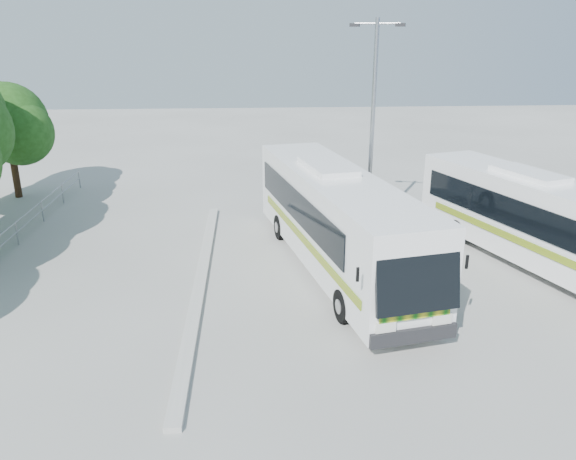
{
  "coord_description": "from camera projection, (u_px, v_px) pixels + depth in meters",
  "views": [
    {
      "loc": [
        -0.5,
        -16.1,
        8.15
      ],
      "look_at": [
        0.74,
        1.76,
        1.86
      ],
      "focal_mm": 35.0,
      "sensor_mm": 36.0,
      "label": 1
    }
  ],
  "objects": [
    {
      "name": "ground",
      "position": [
        269.0,
        304.0,
        17.89
      ],
      "size": [
        100.0,
        100.0,
        0.0
      ],
      "primitive_type": "plane",
      "color": "#AAAAA4",
      "rests_on": "ground"
    },
    {
      "name": "kerb_divider",
      "position": [
        201.0,
        278.0,
        19.6
      ],
      "size": [
        0.4,
        16.0,
        0.15
      ],
      "primitive_type": "cube",
      "color": "#B2B2AD",
      "rests_on": "ground"
    },
    {
      "name": "tree_far_e",
      "position": [
        8.0,
        123.0,
        28.3
      ],
      "size": [
        4.54,
        4.28,
        5.92
      ],
      "color": "#382314",
      "rests_on": "ground"
    },
    {
      "name": "coach_main",
      "position": [
        336.0,
        218.0,
        20.06
      ],
      "size": [
        4.92,
        12.76,
        3.47
      ],
      "rotation": [
        0.0,
        0.0,
        0.2
      ],
      "color": "white",
      "rests_on": "ground"
    },
    {
      "name": "coach_adjacent",
      "position": [
        543.0,
        221.0,
        20.19
      ],
      "size": [
        5.79,
        11.71,
        3.21
      ],
      "rotation": [
        0.0,
        0.0,
        0.32
      ],
      "color": "white",
      "rests_on": "ground"
    },
    {
      "name": "lamppost",
      "position": [
        373.0,
        120.0,
        22.74
      ],
      "size": [
        2.08,
        0.87,
        8.73
      ],
      "rotation": [
        0.0,
        0.0,
        -0.33
      ],
      "color": "#979AA0",
      "rests_on": "ground"
    }
  ]
}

